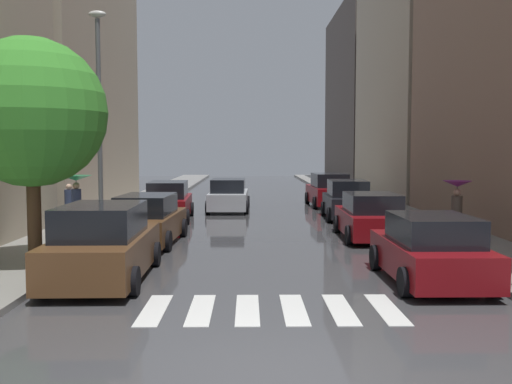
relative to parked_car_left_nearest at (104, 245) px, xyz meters
name	(u,v)px	position (x,y,z in m)	size (l,w,h in m)	color
ground_plane	(256,206)	(3.85, 18.10, -0.86)	(28.00, 72.00, 0.04)	#3D3D3F
sidewalk_left	(138,205)	(-2.65, 18.10, -0.77)	(3.00, 72.00, 0.15)	gray
sidewalk_right	(373,204)	(10.35, 18.10, -0.77)	(3.00, 72.00, 0.15)	gray
crosswalk_stripes	(271,309)	(3.85, -2.57, -0.84)	(4.95, 2.20, 0.01)	silver
building_left_mid	(54,48)	(-7.15, 18.47, 7.78)	(6.00, 16.11, 17.25)	#B2A38C
building_right_mid	(423,84)	(14.85, 24.42, 6.53)	(6.00, 14.90, 14.74)	#B2A38C
building_right_far	(369,96)	(14.85, 41.08, 7.26)	(6.00, 17.27, 16.21)	#564C47
parked_car_left_nearest	(104,245)	(0.00, 0.00, 0.00)	(2.21, 4.82, 1.82)	brown
parked_car_left_second	(148,221)	(0.12, 5.33, -0.08)	(2.21, 4.65, 1.63)	brown
parked_car_left_third	(169,202)	(-0.07, 11.67, -0.05)	(2.13, 4.69, 1.71)	maroon
parked_car_right_nearest	(431,251)	(7.65, -0.34, -0.10)	(2.12, 4.18, 1.59)	maroon
parked_car_right_second	(371,217)	(7.68, 6.30, -0.10)	(2.20, 4.38, 1.59)	maroon
parked_car_right_third	(347,201)	(7.84, 12.06, -0.03)	(2.15, 4.17, 1.74)	black
parked_car_right_fourth	(329,191)	(7.85, 17.92, -0.01)	(2.27, 4.71, 1.80)	maroon
car_midroad	(229,196)	(2.43, 15.52, -0.08)	(2.14, 4.69, 1.63)	#B2B7BF
pedestrian_foreground	(457,197)	(10.42, 5.62, 0.68)	(0.96, 0.96, 1.90)	#38513D
pedestrian_near_tree	(76,188)	(-3.09, 8.30, 0.81)	(1.17, 1.17, 1.97)	brown
pedestrian_by_kerb	(69,203)	(-3.71, 9.40, 0.13)	(0.36, 0.36, 1.59)	navy
street_tree_left	(31,113)	(-2.19, 1.56, 3.19)	(3.87, 3.87, 5.83)	#513823
lamp_post_left	(99,108)	(-1.70, 6.50, 3.67)	(0.60, 0.28, 7.65)	#595B60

